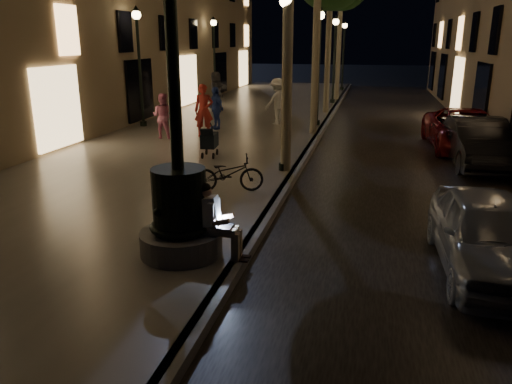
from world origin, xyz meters
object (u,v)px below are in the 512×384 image
(lamp_curb_b, at_px, (319,52))
(lamp_left_c, at_px, (214,48))
(car_front, at_px, (488,234))
(pedestrian_red, at_px, (204,110))
(lamp_curb_d, at_px, (344,46))
(lamp_curb_c, at_px, (335,48))
(seated_man_laptop, at_px, (215,218))
(pedestrian_pink, at_px, (163,116))
(car_second, at_px, (478,143))
(pedestrian_blue, at_px, (216,108))
(lamp_curb_a, at_px, (286,58))
(pedestrian_dark, at_px, (216,91))
(fountain_lamppost, at_px, (179,197))
(car_third, at_px, (465,130))
(pedestrian_white, at_px, (277,101))
(lamp_left_b, at_px, (139,52))
(bicycle, at_px, (228,173))
(stroller, at_px, (209,140))

(lamp_curb_b, xyz_separation_m, lamp_left_c, (-7.10, 8.00, 0.00))
(car_front, bearing_deg, pedestrian_red, 128.70)
(lamp_curb_b, xyz_separation_m, car_front, (4.30, -13.10, -2.58))
(lamp_curb_d, distance_m, lamp_left_c, 10.70)
(lamp_curb_d, bearing_deg, lamp_curb_c, -90.00)
(seated_man_laptop, distance_m, pedestrian_pink, 10.94)
(car_second, bearing_deg, pedestrian_blue, 157.77)
(lamp_curb_a, bearing_deg, pedestrian_dark, 116.03)
(lamp_curb_d, xyz_separation_m, car_second, (5.50, -21.36, -2.51))
(pedestrian_red, bearing_deg, seated_man_laptop, -89.16)
(car_second, bearing_deg, fountain_lamppost, -127.97)
(car_second, distance_m, car_third, 2.36)
(pedestrian_dark, bearing_deg, car_front, -138.25)
(car_third, relative_size, pedestrian_dark, 2.57)
(pedestrian_white, bearing_deg, lamp_curb_d, -146.28)
(car_third, bearing_deg, lamp_curb_c, 113.16)
(seated_man_laptop, bearing_deg, fountain_lamppost, 180.00)
(seated_man_laptop, relative_size, pedestrian_blue, 0.75)
(lamp_left_b, height_order, car_second, lamp_left_b)
(lamp_curb_a, xyz_separation_m, bicycle, (-0.94, -2.31, -2.59))
(fountain_lamppost, distance_m, pedestrian_white, 13.86)
(pedestrian_dark, bearing_deg, car_second, -117.61)
(bicycle, bearing_deg, car_second, -69.69)
(lamp_curb_b, bearing_deg, pedestrian_red, -136.69)
(lamp_curb_a, height_order, car_third, lamp_curb_a)
(car_third, bearing_deg, car_front, -100.18)
(pedestrian_red, xyz_separation_m, pedestrian_blue, (-0.06, 1.65, -0.12))
(car_third, xyz_separation_m, pedestrian_red, (-9.33, -0.61, 0.47))
(car_front, distance_m, pedestrian_dark, 19.31)
(pedestrian_blue, bearing_deg, car_third, 34.12)
(pedestrian_red, height_order, pedestrian_pink, pedestrian_red)
(lamp_left_b, xyz_separation_m, bicycle, (6.16, -8.31, -2.59))
(lamp_left_c, xyz_separation_m, pedestrian_red, (3.27, -11.61, -2.06))
(car_front, bearing_deg, lamp_curb_b, 106.28)
(seated_man_laptop, relative_size, pedestrian_white, 0.66)
(pedestrian_red, relative_size, pedestrian_blue, 1.14)
(pedestrian_dark, bearing_deg, pedestrian_white, -122.04)
(pedestrian_dark, bearing_deg, pedestrian_red, -155.07)
(fountain_lamppost, relative_size, pedestrian_pink, 3.17)
(stroller, xyz_separation_m, pedestrian_red, (-1.30, 3.29, 0.45))
(lamp_curb_d, distance_m, car_front, 29.53)
(stroller, bearing_deg, fountain_lamppost, -81.40)
(seated_man_laptop, xyz_separation_m, pedestrian_pink, (-5.09, 9.68, 0.14))
(car_third, bearing_deg, seated_man_laptop, -120.34)
(lamp_curb_a, distance_m, car_front, 7.15)
(car_second, bearing_deg, lamp_left_c, 131.02)
(lamp_curb_a, bearing_deg, pedestrian_red, 131.11)
(lamp_left_c, bearing_deg, lamp_curb_a, -66.07)
(lamp_left_b, height_order, pedestrian_white, lamp_left_b)
(pedestrian_red, bearing_deg, pedestrian_pink, -171.22)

